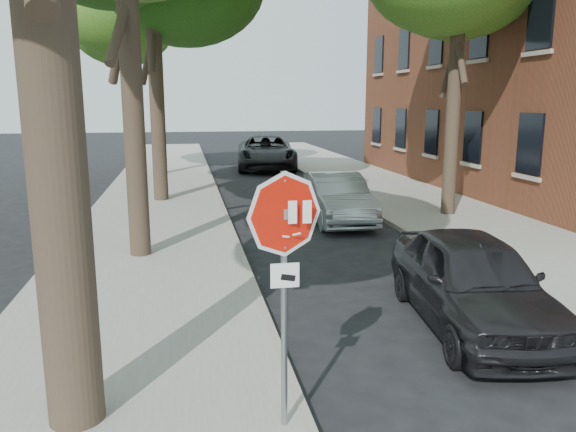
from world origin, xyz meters
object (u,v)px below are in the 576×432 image
at_px(stop_sign, 285,252).
at_px(car_a, 472,280).
at_px(tree_far, 152,11).
at_px(car_b, 337,198).
at_px(car_d, 266,152).

relative_size(stop_sign, car_a, 0.62).
relative_size(tree_far, car_b, 2.26).
xyz_separation_m(stop_sign, car_a, (3.30, 2.34, -1.23)).
distance_m(stop_sign, tree_far, 21.88).
bearing_deg(car_d, car_a, -83.65).
height_order(stop_sign, tree_far, tree_far).
relative_size(car_a, car_b, 1.01).
xyz_separation_m(stop_sign, car_d, (3.19, 22.95, -1.11)).
distance_m(car_a, car_d, 20.61).
bearing_deg(tree_far, stop_sign, -84.54).
relative_size(stop_sign, car_b, 0.63).
relative_size(stop_sign, tree_far, 0.28).
bearing_deg(car_b, tree_far, 117.56).
bearing_deg(car_d, car_b, -83.47).
bearing_deg(stop_sign, tree_far, 95.46).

